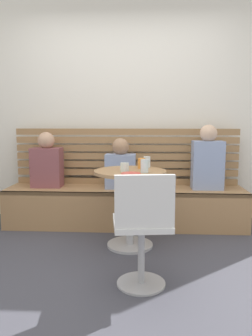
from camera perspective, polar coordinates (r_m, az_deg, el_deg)
name	(u,v)px	position (r m, az deg, el deg)	size (l,w,h in m)	color
ground	(116,273)	(2.75, -1.75, -17.68)	(8.00, 8.00, 0.00)	#42424C
back_wall	(127,100)	(4.12, 0.18, 11.65)	(5.20, 0.10, 2.90)	white
booth_bench	(125,207)	(3.80, -0.19, -6.76)	(2.70, 0.52, 0.44)	#A87C51
booth_backrest	(126,156)	(3.93, 0.02, 2.02)	(2.65, 0.04, 0.67)	#9A7249
cafe_table	(130,193)	(3.12, 0.70, -4.44)	(0.68, 0.68, 0.74)	#ADADB2
white_chair	(143,226)	(2.35, 2.88, -10.09)	(0.45, 0.45, 0.85)	#ADADB2
person_adult	(208,161)	(3.78, 13.94, 1.27)	(0.34, 0.22, 0.72)	#8C9EC6
person_child_left	(121,167)	(3.73, -0.95, 0.26)	(0.34, 0.22, 0.57)	#8C9EC6
person_child_middle	(47,163)	(3.90, -13.55, 0.86)	(0.34, 0.22, 0.63)	brown
cup_tumbler_orange	(141,163)	(3.21, 2.69, 0.82)	(0.07, 0.07, 0.10)	orange
cup_glass_short	(125,167)	(3.00, -0.24, 0.14)	(0.08, 0.08, 0.08)	silver
cup_water_clear	(147,162)	(3.27, 3.65, 1.05)	(0.07, 0.07, 0.11)	white
cup_glass_tall	(144,166)	(2.93, 3.22, 0.34)	(0.07, 0.07, 0.12)	silver
plate_small	(131,174)	(2.85, 0.86, -0.98)	(0.17, 0.17, 0.01)	#DB4C42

